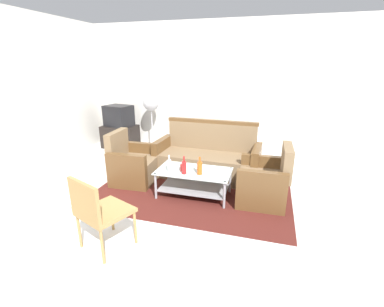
% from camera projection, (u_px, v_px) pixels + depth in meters
% --- Properties ---
extents(ground_plane, '(14.00, 14.00, 0.00)m').
position_uv_depth(ground_plane, '(187.00, 216.00, 3.59)').
color(ground_plane, white).
extents(wall_back, '(6.52, 0.12, 2.80)m').
position_uv_depth(wall_back, '(228.00, 88.00, 5.94)').
color(wall_back, silver).
rests_on(wall_back, ground).
extents(rug, '(2.97, 2.06, 0.01)m').
position_uv_depth(rug, '(194.00, 190.00, 4.32)').
color(rug, '#511E19').
rests_on(rug, ground).
extents(couch, '(1.82, 0.80, 0.96)m').
position_uv_depth(couch, '(208.00, 159.00, 4.77)').
color(couch, '#7F6647').
rests_on(couch, rug).
extents(armchair_left, '(0.73, 0.79, 0.85)m').
position_uv_depth(armchair_left, '(134.00, 165.00, 4.57)').
color(armchair_left, '#7F6647').
rests_on(armchair_left, rug).
extents(armchair_right, '(0.71, 0.77, 0.85)m').
position_uv_depth(armchair_right, '(264.00, 183.00, 3.89)').
color(armchair_right, '#7F6647').
rests_on(armchair_right, rug).
extents(coffee_table, '(1.10, 0.60, 0.40)m').
position_uv_depth(coffee_table, '(194.00, 179.00, 4.06)').
color(coffee_table, silver).
rests_on(coffee_table, rug).
extents(bottle_red, '(0.06, 0.06, 0.27)m').
position_uv_depth(bottle_red, '(184.00, 167.00, 3.88)').
color(bottle_red, red).
rests_on(bottle_red, coffee_table).
extents(bottle_clear, '(0.06, 0.06, 0.25)m').
position_uv_depth(bottle_clear, '(169.00, 165.00, 3.96)').
color(bottle_clear, silver).
rests_on(bottle_clear, coffee_table).
extents(bottle_orange, '(0.07, 0.07, 0.26)m').
position_uv_depth(bottle_orange, '(200.00, 168.00, 3.86)').
color(bottle_orange, '#D85919').
rests_on(bottle_orange, coffee_table).
extents(cup, '(0.08, 0.08, 0.10)m').
position_uv_depth(cup, '(183.00, 168.00, 3.99)').
color(cup, red).
rests_on(cup, coffee_table).
extents(tv_stand, '(0.80, 0.50, 0.52)m').
position_uv_depth(tv_stand, '(120.00, 136.00, 6.48)').
color(tv_stand, black).
rests_on(tv_stand, ground).
extents(television, '(0.68, 0.56, 0.48)m').
position_uv_depth(television, '(119.00, 116.00, 6.33)').
color(television, black).
rests_on(television, tv_stand).
extents(pedestal_fan, '(0.36, 0.36, 1.27)m').
position_uv_depth(pedestal_fan, '(151.00, 106.00, 6.08)').
color(pedestal_fan, '#2D2D33').
rests_on(pedestal_fan, ground).
extents(wicker_chair, '(0.62, 0.62, 0.84)m').
position_uv_depth(wicker_chair, '(97.00, 209.00, 2.80)').
color(wicker_chair, '#AD844C').
rests_on(wicker_chair, ground).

